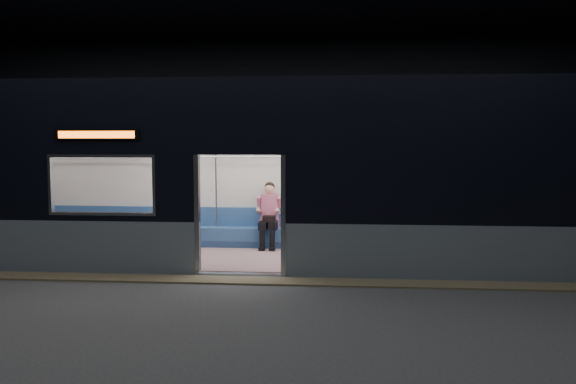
# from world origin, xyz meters

# --- Properties ---
(station_floor) EXTENTS (24.00, 14.00, 0.01)m
(station_floor) POSITION_xyz_m (0.00, 0.00, -0.01)
(station_floor) COLOR #47494C
(station_floor) RESTS_ON ground
(station_envelope) EXTENTS (24.00, 14.00, 5.00)m
(station_envelope) POSITION_xyz_m (0.00, 0.00, 3.66)
(station_envelope) COLOR black
(station_envelope) RESTS_ON station_floor
(tactile_strip) EXTENTS (22.80, 0.50, 0.03)m
(tactile_strip) POSITION_xyz_m (0.00, 0.55, 0.01)
(tactile_strip) COLOR #8C7F59
(tactile_strip) RESTS_ON station_floor
(metro_car) EXTENTS (18.00, 3.04, 3.35)m
(metro_car) POSITION_xyz_m (-0.00, 2.54, 1.85)
(metro_car) COLOR gray
(metro_car) RESTS_ON station_floor
(passenger) EXTENTS (0.40, 0.70, 1.38)m
(passenger) POSITION_xyz_m (0.20, 3.55, 0.80)
(passenger) COLOR black
(passenger) RESTS_ON metro_car
(handbag) EXTENTS (0.31, 0.28, 0.13)m
(handbag) POSITION_xyz_m (0.23, 3.32, 0.68)
(handbag) COLOR black
(handbag) RESTS_ON passenger
(transit_map) EXTENTS (1.07, 0.03, 0.70)m
(transit_map) POSITION_xyz_m (3.29, 3.85, 1.50)
(transit_map) COLOR white
(transit_map) RESTS_ON metro_car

